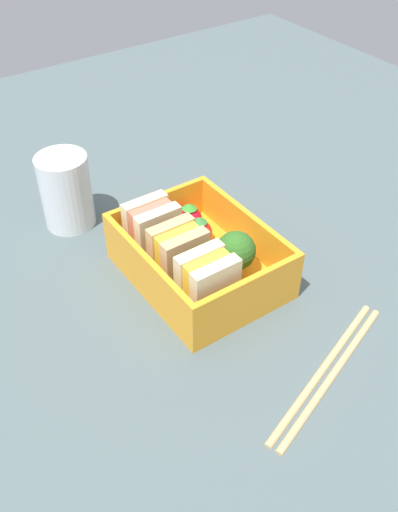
# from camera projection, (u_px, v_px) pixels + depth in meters

# --- Properties ---
(ground_plane) EXTENTS (1.20, 1.20, 0.02)m
(ground_plane) POSITION_uv_depth(u_px,v_px,m) (199.00, 283.00, 0.60)
(ground_plane) COLOR #4C5C5E
(bento_tray) EXTENTS (0.16, 0.13, 0.01)m
(bento_tray) POSITION_uv_depth(u_px,v_px,m) (199.00, 272.00, 0.59)
(bento_tray) COLOR orange
(bento_tray) RESTS_ON ground_plane
(bento_rim) EXTENTS (0.16, 0.13, 0.04)m
(bento_rim) POSITION_uv_depth(u_px,v_px,m) (199.00, 251.00, 0.57)
(bento_rim) COLOR orange
(bento_rim) RESTS_ON bento_tray
(sandwich_left) EXTENTS (0.04, 0.05, 0.06)m
(sandwich_left) POSITION_uv_depth(u_px,v_px,m) (207.00, 283.00, 0.52)
(sandwich_left) COLOR beige
(sandwich_left) RESTS_ON bento_tray
(sandwich_center_left) EXTENTS (0.04, 0.05, 0.06)m
(sandwich_center_left) POSITION_uv_depth(u_px,v_px,m) (178.00, 254.00, 0.55)
(sandwich_center_left) COLOR tan
(sandwich_center_left) RESTS_ON bento_tray
(sandwich_center) EXTENTS (0.04, 0.05, 0.06)m
(sandwich_center) POSITION_uv_depth(u_px,v_px,m) (152.00, 229.00, 0.58)
(sandwich_center) COLOR beige
(sandwich_center) RESTS_ON bento_tray
(carrot_stick_left) EXTENTS (0.02, 0.05, 0.01)m
(carrot_stick_left) POSITION_uv_depth(u_px,v_px,m) (261.00, 286.00, 0.55)
(carrot_stick_left) COLOR orange
(carrot_stick_left) RESTS_ON bento_tray
(broccoli_floret) EXTENTS (0.04, 0.04, 0.05)m
(broccoli_floret) POSITION_uv_depth(u_px,v_px,m) (236.00, 251.00, 0.55)
(broccoli_floret) COLOR #80C264
(broccoli_floret) RESTS_ON bento_tray
(carrot_stick_far_left) EXTENTS (0.04, 0.03, 0.01)m
(carrot_stick_far_left) POSITION_uv_depth(u_px,v_px,m) (218.00, 256.00, 0.59)
(carrot_stick_far_left) COLOR orange
(carrot_stick_far_left) RESTS_ON bento_tray
(strawberry_far_left) EXTENTS (0.03, 0.03, 0.03)m
(strawberry_far_left) POSITION_uv_depth(u_px,v_px,m) (199.00, 232.00, 0.60)
(strawberry_far_left) COLOR red
(strawberry_far_left) RESTS_ON bento_tray
(strawberry_left) EXTENTS (0.03, 0.03, 0.03)m
(strawberry_left) POSITION_uv_depth(u_px,v_px,m) (190.00, 218.00, 0.62)
(strawberry_left) COLOR red
(strawberry_left) RESTS_ON bento_tray
(chopstick_pair) EXTENTS (0.08, 0.18, 0.01)m
(chopstick_pair) POSITION_uv_depth(u_px,v_px,m) (328.00, 370.00, 0.49)
(chopstick_pair) COLOR tan
(chopstick_pair) RESTS_ON ground_plane
(drinking_glass) EXTENTS (0.06, 0.06, 0.09)m
(drinking_glass) POSITION_uv_depth(u_px,v_px,m) (66.00, 191.00, 0.63)
(drinking_glass) COLOR white
(drinking_glass) RESTS_ON ground_plane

